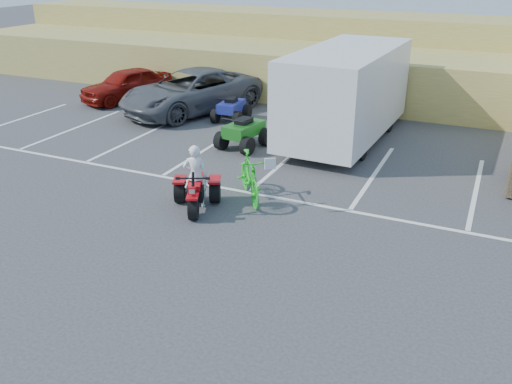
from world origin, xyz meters
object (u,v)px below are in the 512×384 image
at_px(red_trike_atv, 196,209).
at_px(red_car, 127,84).
at_px(green_dirt_bike, 250,177).
at_px(grey_pickup, 191,91).
at_px(cargo_trailer, 346,92).
at_px(quad_atv_green, 244,147).
at_px(rider, 195,176).
at_px(quad_atv_blue, 232,120).

xyz_separation_m(red_trike_atv, red_car, (-8.12, 8.20, 0.68)).
bearing_deg(green_dirt_bike, red_car, 105.25).
distance_m(red_trike_atv, grey_pickup, 9.09).
xyz_separation_m(grey_pickup, red_car, (-3.42, 0.46, -0.13)).
distance_m(grey_pickup, cargo_trailer, 6.58).
distance_m(red_car, cargo_trailer, 10.02).
distance_m(red_trike_atv, green_dirt_bike, 1.55).
height_order(red_car, quad_atv_green, red_car).
bearing_deg(rider, cargo_trailer, -129.56).
distance_m(cargo_trailer, quad_atv_green, 3.76).
relative_size(red_car, quad_atv_blue, 2.70).
bearing_deg(red_car, red_trike_atv, -24.71).
height_order(cargo_trailer, quad_atv_blue, cargo_trailer).
bearing_deg(green_dirt_bike, rider, -173.24).
xyz_separation_m(red_trike_atv, cargo_trailer, (1.75, 6.75, 1.62)).
relative_size(rider, green_dirt_bike, 0.79).
distance_m(green_dirt_bike, quad_atv_green, 4.11).
relative_size(red_trike_atv, green_dirt_bike, 0.77).
relative_size(green_dirt_bike, cargo_trailer, 0.31).
bearing_deg(red_car, quad_atv_green, -5.57).
distance_m(rider, red_car, 11.40).
height_order(rider, grey_pickup, grey_pickup).
height_order(grey_pickup, quad_atv_green, grey_pickup).
bearing_deg(cargo_trailer, red_car, 174.06).
bearing_deg(red_car, rider, -24.44).
xyz_separation_m(red_trike_atv, grey_pickup, (-4.70, 7.74, 0.81)).
bearing_deg(green_dirt_bike, quad_atv_green, 81.08).
relative_size(green_dirt_bike, grey_pickup, 0.34).
bearing_deg(cargo_trailer, green_dirt_bike, -95.68).
distance_m(grey_pickup, quad_atv_green, 4.91).
height_order(green_dirt_bike, quad_atv_blue, green_dirt_bike).
bearing_deg(rider, grey_pickup, -82.86).
relative_size(green_dirt_bike, quad_atv_blue, 1.36).
bearing_deg(red_trike_atv, grey_pickup, 97.02).
distance_m(red_trike_atv, red_car, 11.56).
height_order(green_dirt_bike, cargo_trailer, cargo_trailer).
xyz_separation_m(red_trike_atv, rider, (-0.06, 0.14, 0.80)).
bearing_deg(grey_pickup, cargo_trailer, 11.85).
height_order(green_dirt_bike, quad_atv_green, green_dirt_bike).
distance_m(green_dirt_bike, cargo_trailer, 5.81).
height_order(rider, quad_atv_green, rider).
bearing_deg(rider, green_dirt_bike, -160.91).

